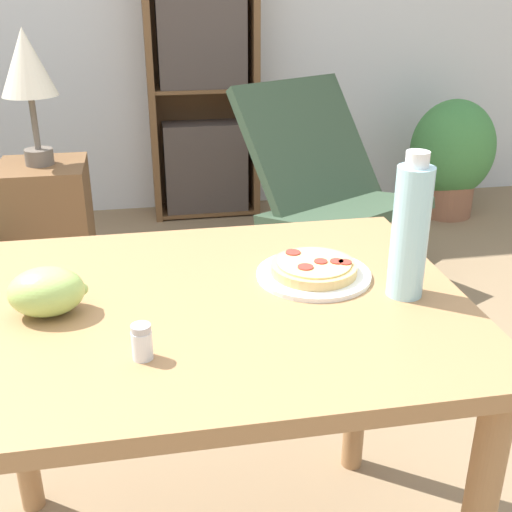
{
  "coord_description": "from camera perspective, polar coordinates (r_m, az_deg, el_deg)",
  "views": [
    {
      "loc": [
        0.05,
        -1.22,
        1.33
      ],
      "look_at": [
        0.26,
        -0.07,
        0.81
      ],
      "focal_mm": 45.0,
      "sensor_mm": 36.0,
      "label": 1
    }
  ],
  "objects": [
    {
      "name": "lounge_chair_far",
      "position": [
        3.0,
        6.51,
        3.3
      ],
      "size": [
        0.88,
        0.97,
        0.88
      ],
      "rotation": [
        0.0,
        0.0,
        0.48
      ],
      "color": "black",
      "rests_on": "ground_plane"
    },
    {
      "name": "pizza_on_plate",
      "position": [
        1.33,
        5.15,
        -1.29
      ],
      "size": [
        0.24,
        0.24,
        0.04
      ],
      "color": "white",
      "rests_on": "dining_table"
    },
    {
      "name": "grape_bunch",
      "position": [
        1.23,
        -18.11,
        -3.07
      ],
      "size": [
        0.14,
        0.11,
        0.09
      ],
      "color": "#A8CC66",
      "rests_on": "dining_table"
    },
    {
      "name": "bookshelf",
      "position": [
        3.75,
        -4.73,
        13.72
      ],
      "size": [
        0.61,
        0.28,
        1.47
      ],
      "color": "brown",
      "rests_on": "ground_plane"
    },
    {
      "name": "drink_bottle",
      "position": [
        1.24,
        13.55,
        2.24
      ],
      "size": [
        0.07,
        0.07,
        0.29
      ],
      "color": "#A3DBEA",
      "rests_on": "dining_table"
    },
    {
      "name": "potted_plant_floor",
      "position": [
        3.94,
        17.01,
        8.53
      ],
      "size": [
        0.5,
        0.42,
        0.68
      ],
      "color": "#8E5B42",
      "rests_on": "ground_plane"
    },
    {
      "name": "salt_shaker",
      "position": [
        1.06,
        -10.11,
        -7.54
      ],
      "size": [
        0.03,
        0.03,
        0.06
      ],
      "color": "white",
      "rests_on": "dining_table"
    },
    {
      "name": "side_table",
      "position": [
        2.8,
        -17.77,
        1.44
      ],
      "size": [
        0.34,
        0.34,
        0.64
      ],
      "color": "brown",
      "rests_on": "ground_plane"
    },
    {
      "name": "dining_table",
      "position": [
        1.3,
        -4.68,
        -8.71
      ],
      "size": [
        1.02,
        0.76,
        0.75
      ],
      "color": "#A37549",
      "rests_on": "ground_plane"
    },
    {
      "name": "table_lamp",
      "position": [
        2.63,
        -19.69,
        15.39
      ],
      "size": [
        0.21,
        0.21,
        0.51
      ],
      "color": "#665B51",
      "rests_on": "side_table"
    }
  ]
}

